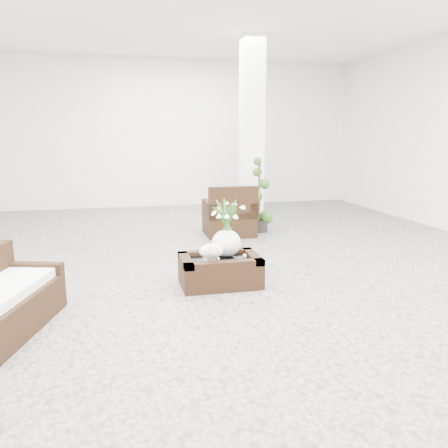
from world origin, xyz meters
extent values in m
plane|color=gray|center=(0.00, 0.00, 0.00)|extent=(11.00, 11.00, 0.00)
cube|color=white|center=(1.20, 2.80, 1.75)|extent=(0.40, 0.40, 3.50)
cube|color=black|center=(-0.16, -0.57, 0.16)|extent=(0.90, 0.60, 0.31)
ellipsoid|color=white|center=(-0.28, -0.67, 0.42)|extent=(0.28, 0.23, 0.21)
cylinder|color=white|center=(0.14, -0.55, 0.33)|extent=(0.04, 0.04, 0.03)
cube|color=black|center=(0.57, 2.00, 0.44)|extent=(0.84, 0.80, 0.88)
cube|color=black|center=(-2.29, -1.36, 0.34)|extent=(0.94, 1.40, 0.68)
imported|color=navy|center=(1.69, 4.46, 0.93)|extent=(0.70, 0.81, 1.87)
camera|label=1|loc=(-1.20, -5.33, 1.70)|focal=35.30mm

